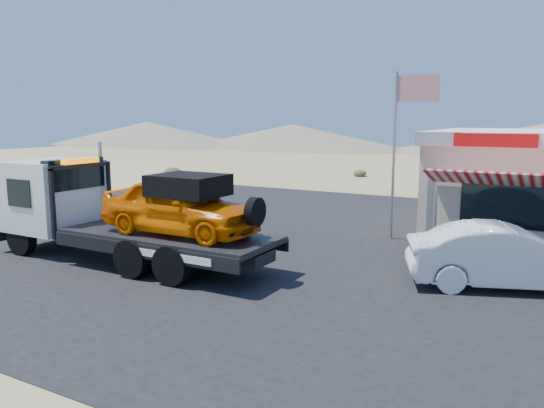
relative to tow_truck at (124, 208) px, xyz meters
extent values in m
plane|color=#8E7B51|center=(1.58, 2.51, -1.68)|extent=(120.00, 120.00, 0.00)
cube|color=black|center=(3.58, 5.51, -1.67)|extent=(32.00, 24.00, 0.02)
cylinder|color=black|center=(-3.48, -1.09, -1.12)|extent=(1.09, 0.33, 1.09)
cylinder|color=black|center=(-3.48, 1.09, -1.12)|extent=(1.09, 0.33, 1.09)
cylinder|color=black|center=(1.40, -1.09, -1.12)|extent=(1.09, 0.60, 1.09)
cylinder|color=black|center=(1.40, 1.09, -1.12)|extent=(1.09, 0.60, 1.09)
cylinder|color=black|center=(2.82, -1.09, -1.12)|extent=(1.09, 0.60, 1.09)
cylinder|color=black|center=(2.82, 1.09, -1.12)|extent=(1.09, 0.60, 1.09)
cube|color=black|center=(0.54, 0.00, -0.95)|extent=(8.91, 1.09, 0.33)
cube|color=white|center=(-3.16, 0.00, 0.19)|extent=(2.39, 2.55, 2.28)
cube|color=black|center=(-2.12, 0.00, 0.95)|extent=(0.38, 2.17, 0.98)
cube|color=black|center=(-1.80, 0.00, 0.13)|extent=(0.11, 2.39, 2.17)
cube|color=orange|center=(-1.80, 0.00, 1.38)|extent=(0.27, 1.30, 0.16)
cube|color=black|center=(1.73, 0.00, -0.66)|extent=(6.52, 2.50, 0.16)
imported|color=#D85B00|center=(2.17, 0.00, 0.24)|extent=(4.78, 1.92, 1.63)
cube|color=black|center=(2.49, 0.00, 0.86)|extent=(1.95, 1.63, 0.60)
imported|color=silver|center=(10.54, 2.89, -0.84)|extent=(5.29, 3.39, 1.65)
cube|color=red|center=(9.58, 7.25, 1.99)|extent=(2.60, 0.12, 0.45)
cylinder|color=#99999E|center=(8.08, 5.81, -0.56)|extent=(0.08, 0.08, 2.20)
cylinder|color=#99999E|center=(6.28, 7.01, 1.34)|extent=(0.10, 0.10, 6.00)
cube|color=#B20C14|center=(7.03, 7.01, 3.74)|extent=(1.50, 0.02, 0.90)
ellipsoid|color=#354525|center=(-15.48, 7.54, -1.37)|extent=(1.16, 1.16, 0.63)
ellipsoid|color=#354525|center=(-16.11, 12.16, -1.44)|extent=(0.88, 0.88, 0.47)
ellipsoid|color=#354525|center=(-14.56, 19.83, -1.32)|extent=(1.32, 1.32, 0.71)
ellipsoid|color=#354525|center=(-1.97, 26.63, -1.41)|extent=(0.99, 0.99, 0.54)
ellipsoid|color=#354525|center=(4.89, 28.46, -1.47)|extent=(0.77, 0.77, 0.41)
cone|color=#726B59|center=(-23.42, 57.51, 0.07)|extent=(36.00, 36.00, 3.50)
cone|color=#726B59|center=(-48.42, 54.51, 0.22)|extent=(40.00, 40.00, 3.80)
camera|label=1|loc=(11.70, -11.74, 2.72)|focal=35.00mm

